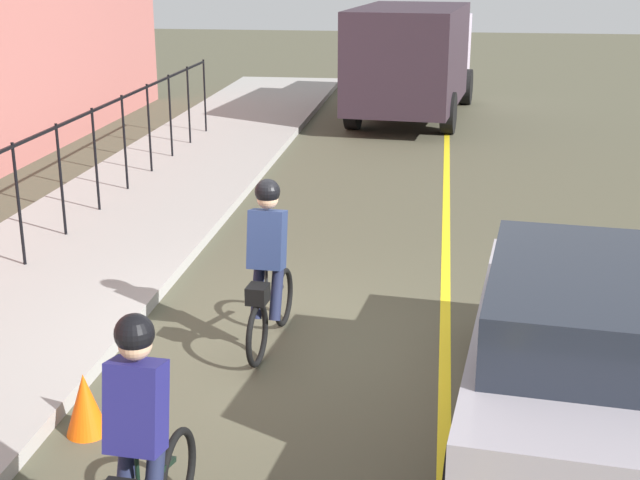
# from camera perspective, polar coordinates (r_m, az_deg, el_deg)

# --- Properties ---
(ground_plane) EXTENTS (80.00, 80.00, 0.00)m
(ground_plane) POSITION_cam_1_polar(r_m,az_deg,el_deg) (9.56, -1.68, -6.71)
(ground_plane) COLOR #494736
(lane_line_centre) EXTENTS (36.00, 0.12, 0.01)m
(lane_line_centre) POSITION_cam_1_polar(r_m,az_deg,el_deg) (9.45, 8.01, -7.19)
(lane_line_centre) COLOR yellow
(lane_line_centre) RESTS_ON ground
(cyclist_lead) EXTENTS (1.71, 0.39, 1.83)m
(cyclist_lead) POSITION_cam_1_polar(r_m,az_deg,el_deg) (9.18, -3.35, -1.67)
(cyclist_lead) COLOR black
(cyclist_lead) RESTS_ON ground
(cyclist_follow) EXTENTS (1.71, 0.39, 1.83)m
(cyclist_follow) POSITION_cam_1_polar(r_m,az_deg,el_deg) (6.10, -11.45, -12.75)
(cyclist_follow) COLOR black
(cyclist_follow) RESTS_ON ground
(patrol_sedan) EXTENTS (4.58, 2.33, 1.58)m
(patrol_sedan) POSITION_cam_1_polar(r_m,az_deg,el_deg) (7.82, 16.53, -6.70)
(patrol_sedan) COLOR #948F98
(patrol_sedan) RESTS_ON ground
(box_truck_background) EXTENTS (6.92, 3.13, 2.78)m
(box_truck_background) POSITION_cam_1_polar(r_m,az_deg,el_deg) (22.65, 6.01, 11.65)
(box_truck_background) COLOR #2C1F29
(box_truck_background) RESTS_ON ground
(traffic_cone_near) EXTENTS (0.36, 0.36, 0.56)m
(traffic_cone_near) POSITION_cam_1_polar(r_m,az_deg,el_deg) (8.05, -14.81, -10.11)
(traffic_cone_near) COLOR #F0540A
(traffic_cone_near) RESTS_ON ground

